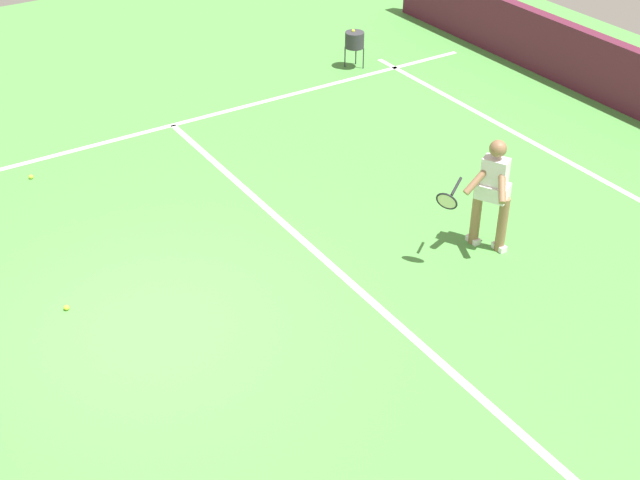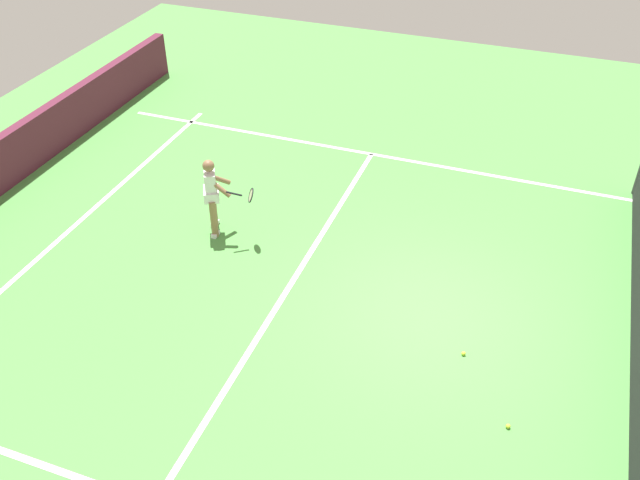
# 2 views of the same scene
# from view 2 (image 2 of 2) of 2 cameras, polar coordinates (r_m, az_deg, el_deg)

# --- Properties ---
(ground_plane) EXTENTS (24.81, 24.81, 0.00)m
(ground_plane) POSITION_cam_2_polar(r_m,az_deg,el_deg) (11.86, 8.85, -5.71)
(ground_plane) COLOR #4C9342
(baseline_marking) EXTENTS (10.45, 0.10, 0.01)m
(baseline_marking) POSITION_cam_2_polar(r_m,az_deg,el_deg) (14.43, -19.41, 1.05)
(baseline_marking) COLOR white
(baseline_marking) RESTS_ON ground
(service_line_marking) EXTENTS (9.45, 0.10, 0.01)m
(service_line_marking) POSITION_cam_2_polar(r_m,az_deg,el_deg) (12.36, -2.11, -3.16)
(service_line_marking) COLOR white
(service_line_marking) RESTS_ON ground
(sideline_left_marking) EXTENTS (0.10, 17.08, 0.01)m
(sideline_left_marking) POSITION_cam_2_polar(r_m,az_deg,el_deg) (15.68, 12.75, 5.34)
(sideline_left_marking) COLOR white
(sideline_left_marking) RESTS_ON ground
(court_net) EXTENTS (10.13, 0.08, 1.07)m
(court_net) POSITION_cam_2_polar(r_m,az_deg,el_deg) (11.62, 24.57, -7.06)
(court_net) COLOR #4C4C51
(court_net) RESTS_ON ground
(tennis_player) EXTENTS (0.68, 1.13, 1.55)m
(tennis_player) POSITION_cam_2_polar(r_m,az_deg,el_deg) (13.18, -8.70, 3.76)
(tennis_player) COLOR #8C6647
(tennis_player) RESTS_ON ground
(tennis_ball_mid) EXTENTS (0.07, 0.07, 0.07)m
(tennis_ball_mid) POSITION_cam_2_polar(r_m,az_deg,el_deg) (10.38, 15.06, -14.42)
(tennis_ball_mid) COLOR #D1E533
(tennis_ball_mid) RESTS_ON ground
(tennis_ball_far) EXTENTS (0.07, 0.07, 0.07)m
(tennis_ball_far) POSITION_cam_2_polar(r_m,az_deg,el_deg) (11.19, 11.61, -9.03)
(tennis_ball_far) COLOR #D1E533
(tennis_ball_far) RESTS_ON ground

